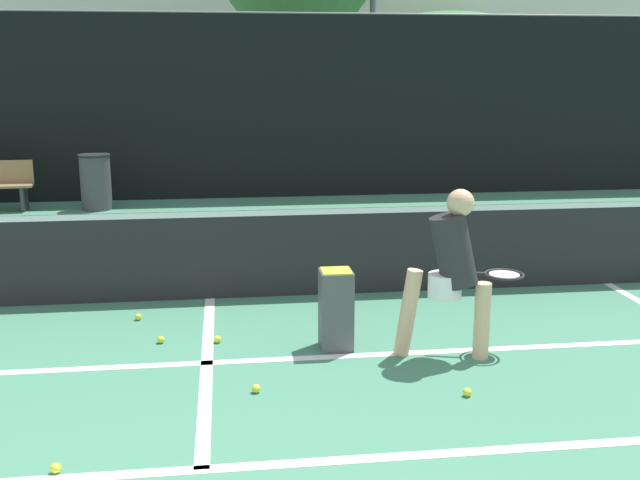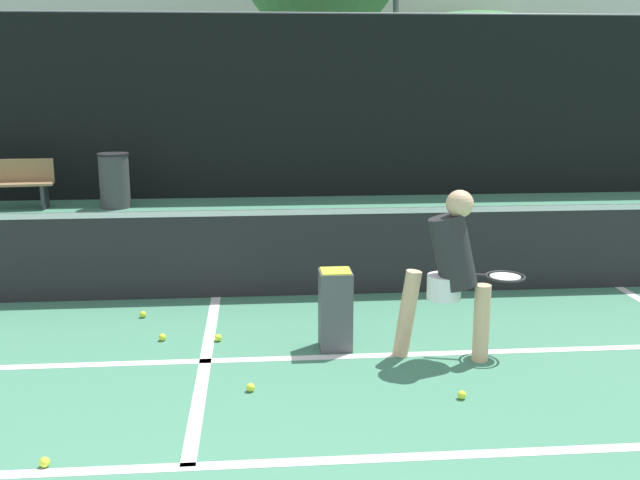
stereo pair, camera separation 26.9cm
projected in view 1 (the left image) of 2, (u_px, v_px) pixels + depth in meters
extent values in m
cube|color=white|center=(202.00, 469.00, 4.59)|extent=(11.00, 0.10, 0.01)
cube|color=white|center=(207.00, 363.00, 6.25)|extent=(8.25, 0.10, 0.01)
cube|color=white|center=(207.00, 361.00, 6.30)|extent=(0.10, 3.54, 0.01)
cube|color=#232326|center=(209.00, 256.00, 7.90)|extent=(11.00, 0.02, 0.95)
cube|color=white|center=(207.00, 214.00, 7.80)|extent=(11.00, 0.03, 0.06)
cube|color=black|center=(212.00, 108.00, 13.84)|extent=(24.00, 0.06, 3.37)
cylinder|color=slate|center=(209.00, 12.00, 13.46)|extent=(24.00, 0.04, 0.04)
cylinder|color=#DBAD84|center=(482.00, 321.00, 6.30)|extent=(0.14, 0.14, 0.66)
cylinder|color=#DBAD84|center=(408.00, 313.00, 6.36)|extent=(0.26, 0.19, 0.77)
cylinder|color=white|center=(445.00, 285.00, 6.27)|extent=(0.29, 0.29, 0.20)
cylinder|color=#262628|center=(454.00, 251.00, 6.19)|extent=(0.43, 0.33, 0.67)
sphere|color=#DBAD84|center=(460.00, 203.00, 6.10)|extent=(0.23, 0.23, 0.23)
cylinder|color=#262628|center=(468.00, 273.00, 6.45)|extent=(0.30, 0.11, 0.03)
torus|color=#262628|center=(504.00, 274.00, 6.42)|extent=(0.42, 0.42, 0.02)
cylinder|color=beige|center=(504.00, 274.00, 6.42)|extent=(0.32, 0.32, 0.01)
sphere|color=#D1E033|center=(217.00, 339.00, 6.71)|extent=(0.07, 0.07, 0.07)
sphere|color=#D1E033|center=(256.00, 389.00, 5.68)|extent=(0.07, 0.07, 0.07)
sphere|color=#D1E033|center=(161.00, 340.00, 6.70)|extent=(0.07, 0.07, 0.07)
sphere|color=#D1E033|center=(467.00, 392.00, 5.61)|extent=(0.07, 0.07, 0.07)
sphere|color=#D1E033|center=(138.00, 317.00, 7.32)|extent=(0.07, 0.07, 0.07)
sphere|color=#D1E033|center=(56.00, 468.00, 4.55)|extent=(0.07, 0.07, 0.07)
cube|color=#4C4C51|center=(336.00, 310.00, 6.52)|extent=(0.28, 0.28, 0.70)
cube|color=#D1E033|center=(336.00, 273.00, 6.45)|extent=(0.25, 0.25, 0.06)
cube|color=#333338|center=(24.00, 198.00, 12.91)|extent=(0.06, 0.32, 0.44)
cylinder|color=#3F3F42|center=(96.00, 183.00, 12.98)|extent=(0.52, 0.52, 0.92)
cylinder|color=black|center=(94.00, 155.00, 12.87)|extent=(0.54, 0.54, 0.04)
cube|color=maroon|center=(268.00, 158.00, 16.66)|extent=(1.78, 3.92, 0.91)
cube|color=#1E2328|center=(268.00, 124.00, 16.30)|extent=(1.49, 2.35, 0.61)
cylinder|color=black|center=(298.00, 158.00, 18.00)|extent=(0.18, 0.60, 0.60)
cylinder|color=black|center=(310.00, 172.00, 15.58)|extent=(0.18, 0.60, 0.60)
cylinder|color=slate|center=(373.00, 4.00, 19.48)|extent=(0.16, 0.16, 8.10)
cylinder|color=brown|center=(466.00, 102.00, 21.28)|extent=(0.28, 0.28, 2.92)
ellipsoid|color=#28562D|center=(469.00, 37.00, 20.87)|extent=(3.21, 3.21, 0.90)
cylinder|color=brown|center=(447.00, 92.00, 23.80)|extent=(0.28, 0.28, 3.35)
ellipsoid|color=#38753D|center=(450.00, 26.00, 23.35)|extent=(3.68, 3.68, 0.90)
cylinder|color=brown|center=(298.00, 91.00, 19.70)|extent=(0.28, 0.28, 3.66)
cube|color=beige|center=(215.00, 54.00, 25.45)|extent=(36.00, 2.40, 5.77)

